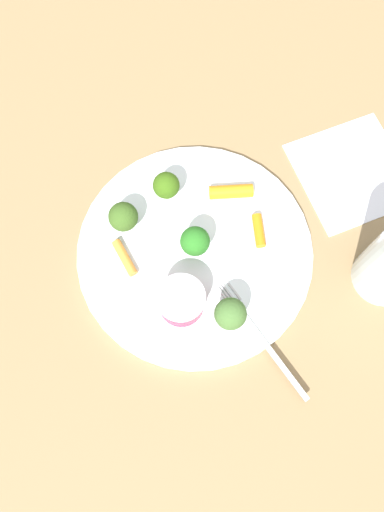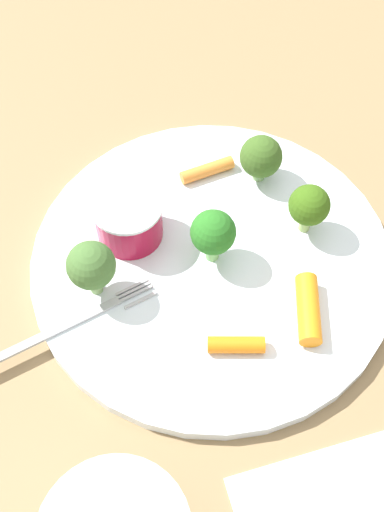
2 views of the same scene
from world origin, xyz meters
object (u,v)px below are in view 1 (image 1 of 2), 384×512
(carrot_stick_0, at_px, (259,231))
(plate, at_px, (195,252))
(sauce_cup, at_px, (181,301))
(broccoli_floret_0, at_px, (195,242))
(carrot_stick_1, at_px, (231,192))
(broccoli_floret_2, at_px, (166,186))
(napkin, at_px, (352,172))
(broccoli_floret_1, at_px, (123,217))
(fork, at_px, (261,338))
(broccoli_floret_3, at_px, (230,314))
(carrot_stick_2, at_px, (125,258))

(carrot_stick_0, bearing_deg, plate, 64.47)
(sauce_cup, height_order, broccoli_floret_0, broccoli_floret_0)
(plate, relative_size, carrot_stick_1, 5.30)
(sauce_cup, height_order, carrot_stick_0, sauce_cup)
(broccoli_floret_2, height_order, napkin, broccoli_floret_2)
(sauce_cup, bearing_deg, napkin, -93.33)
(broccoli_floret_1, height_order, fork, broccoli_floret_1)
(carrot_stick_0, bearing_deg, broccoli_floret_1, 44.27)
(broccoli_floret_1, bearing_deg, broccoli_floret_2, -94.61)
(broccoli_floret_2, height_order, broccoli_floret_3, broccoli_floret_3)
(sauce_cup, bearing_deg, carrot_stick_2, 8.18)
(plate, height_order, broccoli_floret_0, broccoli_floret_0)
(broccoli_floret_1, height_order, broccoli_floret_2, broccoli_floret_2)
(broccoli_floret_2, bearing_deg, broccoli_floret_0, 162.79)
(broccoli_floret_0, relative_size, carrot_stick_1, 0.93)
(fork, relative_size, napkin, 1.15)
(napkin, bearing_deg, broccoli_floret_1, 62.75)
(carrot_stick_1, bearing_deg, carrot_stick_2, 81.27)
(broccoli_floret_3, relative_size, carrot_stick_1, 0.97)
(broccoli_floret_1, height_order, carrot_stick_2, broccoli_floret_1)
(plate, height_order, broccoli_floret_2, broccoli_floret_2)
(broccoli_floret_0, relative_size, carrot_stick_2, 1.07)
(broccoli_floret_0, xyz_separation_m, fork, (-0.13, 0.02, -0.03))
(broccoli_floret_2, bearing_deg, carrot_stick_1, -130.58)
(broccoli_floret_3, bearing_deg, fork, -162.69)
(broccoli_floret_3, distance_m, carrot_stick_1, 0.17)
(carrot_stick_0, relative_size, carrot_stick_1, 0.76)
(broccoli_floret_3, xyz_separation_m, napkin, (0.03, -0.26, -0.04))
(carrot_stick_0, xyz_separation_m, fork, (-0.10, 0.09, -0.00))
(plate, bearing_deg, broccoli_floret_0, 86.18)
(carrot_stick_0, xyz_separation_m, napkin, (-0.02, -0.16, -0.02))
(carrot_stick_1, bearing_deg, sauce_cup, 114.53)
(plate, distance_m, carrot_stick_0, 0.08)
(plate, distance_m, fork, 0.13)
(broccoli_floret_2, relative_size, carrot_stick_2, 0.99)
(plate, xyz_separation_m, carrot_stick_0, (-0.04, -0.08, 0.01))
(broccoli_floret_2, relative_size, carrot_stick_0, 1.15)
(broccoli_floret_2, height_order, carrot_stick_1, broccoli_floret_2)
(broccoli_floret_3, distance_m, carrot_stick_0, 0.12)
(broccoli_floret_1, distance_m, napkin, 0.31)
(fork, bearing_deg, carrot_stick_2, 16.73)
(carrot_stick_2, xyz_separation_m, napkin, (-0.11, -0.30, -0.02))
(broccoli_floret_0, distance_m, broccoli_floret_3, 0.10)
(broccoli_floret_3, xyz_separation_m, fork, (-0.04, -0.01, -0.03))
(carrot_stick_2, distance_m, napkin, 0.32)
(carrot_stick_2, xyz_separation_m, fork, (-0.18, -0.06, -0.00))
(carrot_stick_2, bearing_deg, napkin, -109.37)
(plate, bearing_deg, napkin, -103.83)
(broccoli_floret_0, relative_size, broccoli_floret_3, 0.96)
(broccoli_floret_0, bearing_deg, plate, -93.82)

